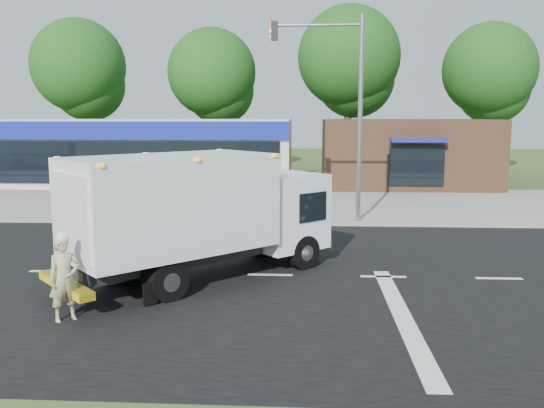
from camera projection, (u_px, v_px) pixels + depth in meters
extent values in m
plane|color=#385123|center=(270.00, 275.00, 15.38)|extent=(120.00, 120.00, 0.00)
cube|color=black|center=(270.00, 275.00, 15.38)|extent=(60.00, 14.00, 0.02)
cube|color=gray|center=(282.00, 219.00, 23.46)|extent=(60.00, 2.40, 0.12)
cube|color=gray|center=(287.00, 199.00, 29.19)|extent=(60.00, 9.00, 0.02)
cube|color=silver|center=(51.00, 271.00, 15.72)|extent=(1.20, 0.15, 0.01)
cube|color=silver|center=(160.00, 273.00, 15.55)|extent=(1.20, 0.15, 0.01)
cube|color=silver|center=(270.00, 275.00, 15.38)|extent=(1.20, 0.15, 0.01)
cube|color=silver|center=(383.00, 277.00, 15.21)|extent=(1.20, 0.15, 0.01)
cube|color=silver|center=(499.00, 278.00, 15.04)|extent=(1.20, 0.15, 0.01)
cube|color=silver|center=(402.00, 316.00, 12.25)|extent=(0.40, 7.00, 0.01)
cube|color=black|center=(173.00, 259.00, 14.34)|extent=(4.31, 4.17, 0.35)
cube|color=white|center=(280.00, 210.00, 16.47)|extent=(2.93, 2.93, 2.10)
cube|color=black|center=(304.00, 200.00, 17.05)|extent=(1.42, 1.48, 0.90)
cube|color=white|center=(171.00, 203.00, 14.12)|extent=(5.28, 5.18, 2.35)
cube|color=silver|center=(70.00, 217.00, 12.52)|extent=(1.42, 1.49, 1.90)
cube|color=yellow|center=(66.00, 285.00, 12.64)|extent=(1.91, 1.98, 0.18)
cube|color=orange|center=(170.00, 157.00, 13.95)|extent=(5.16, 5.07, 0.08)
cylinder|color=black|center=(261.00, 241.00, 17.38)|extent=(0.90, 0.88, 0.96)
cylinder|color=black|center=(304.00, 252.00, 15.95)|extent=(0.90, 0.88, 0.96)
cylinder|color=black|center=(129.00, 264.00, 14.68)|extent=(0.90, 0.88, 0.96)
cylinder|color=black|center=(169.00, 281.00, 13.17)|extent=(0.90, 0.88, 0.96)
imported|color=tan|center=(65.00, 279.00, 11.88)|extent=(0.77, 0.74, 1.78)
sphere|color=white|center=(62.00, 238.00, 11.75)|extent=(0.28, 0.28, 0.28)
cube|color=beige|center=(144.00, 152.00, 35.32)|extent=(18.00, 6.00, 4.00)
cube|color=#111E95|center=(128.00, 130.00, 32.10)|extent=(18.00, 0.30, 1.00)
cube|color=black|center=(129.00, 163.00, 32.37)|extent=(17.00, 0.12, 2.40)
cube|color=#382316|center=(407.00, 153.00, 34.41)|extent=(10.00, 6.00, 4.00)
cube|color=#111E95|center=(418.00, 140.00, 31.21)|extent=(3.00, 1.20, 0.20)
cube|color=black|center=(416.00, 166.00, 31.48)|extent=(3.00, 0.12, 2.20)
cylinder|color=gray|center=(360.00, 122.00, 22.10)|extent=(0.18, 0.18, 8.00)
cylinder|color=gray|center=(317.00, 25.00, 21.64)|extent=(3.40, 0.12, 0.12)
cube|color=black|center=(274.00, 31.00, 21.77)|extent=(0.25, 0.25, 0.70)
cylinder|color=#332114|center=(81.00, 123.00, 43.36)|extent=(0.56, 0.56, 7.35)
sphere|color=#1E4B15|center=(78.00, 66.00, 42.72)|extent=(6.93, 6.93, 6.93)
sphere|color=#1E4B15|center=(88.00, 85.00, 43.39)|extent=(5.46, 5.46, 5.46)
cylinder|color=#332114|center=(213.00, 126.00, 42.82)|extent=(0.56, 0.56, 6.86)
sphere|color=#1E4B15|center=(212.00, 72.00, 42.23)|extent=(6.47, 6.47, 6.47)
sphere|color=#1E4B15|center=(220.00, 90.00, 42.89)|extent=(5.10, 5.10, 5.10)
cylinder|color=#332114|center=(348.00, 120.00, 42.18)|extent=(0.56, 0.56, 7.84)
sphere|color=#1E4B15|center=(349.00, 57.00, 41.49)|extent=(7.39, 7.39, 7.39)
sphere|color=#1E4B15|center=(355.00, 78.00, 42.18)|extent=(5.82, 5.82, 5.82)
cylinder|color=#332114|center=(486.00, 126.00, 41.67)|extent=(0.56, 0.56, 7.00)
sphere|color=#1E4B15|center=(489.00, 69.00, 41.06)|extent=(6.60, 6.60, 6.60)
sphere|color=#1E4B15|center=(493.00, 88.00, 41.72)|extent=(5.20, 5.20, 5.20)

